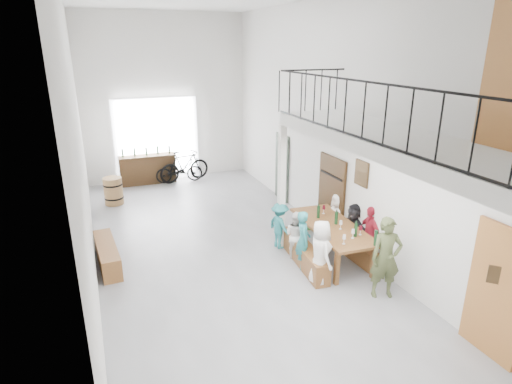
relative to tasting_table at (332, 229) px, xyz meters
name	(u,v)px	position (x,y,z in m)	size (l,w,h in m)	color
floor	(222,248)	(-2.10, 1.36, -0.71)	(12.00, 12.00, 0.00)	slate
room_walls	(217,92)	(-2.10, 1.36, 2.85)	(12.00, 12.00, 12.00)	white
gateway_portal	(157,140)	(-2.50, 7.30, 0.69)	(2.80, 0.08, 2.80)	white
right_wall_decor	(374,187)	(0.60, -0.51, 1.04)	(0.07, 8.28, 5.07)	#9B5E2A
balcony	(391,144)	(-0.12, -1.77, 2.26)	(1.52, 5.62, 4.00)	silver
tasting_table	(332,229)	(0.00, 0.00, 0.00)	(1.14, 2.47, 0.79)	brown
bench_inner	(304,254)	(-0.68, -0.04, -0.47)	(0.32, 2.01, 0.46)	brown
bench_wall	(349,246)	(0.47, 0.01, -0.50)	(0.24, 1.82, 0.42)	brown
tableware	(340,222)	(0.05, -0.21, 0.22)	(0.62, 1.60, 0.35)	black
side_bench	(107,255)	(-4.60, 1.51, -0.46)	(0.38, 1.72, 0.48)	brown
oak_barrel	(113,191)	(-4.17, 5.32, -0.30)	(0.55, 0.55, 0.81)	brown
serving_counter	(148,169)	(-2.92, 7.01, -0.23)	(1.82, 0.51, 0.96)	#36230F
counter_bottles	(146,151)	(-2.92, 7.03, 0.40)	(1.58, 0.15, 0.28)	black
guest_left_a	(320,253)	(-0.75, -0.81, -0.05)	(0.64, 0.42, 1.32)	white
guest_left_b	(303,240)	(-0.77, -0.13, -0.07)	(0.46, 0.30, 1.27)	teal
guest_left_c	(296,235)	(-0.71, 0.31, -0.16)	(0.53, 0.41, 1.09)	white
guest_left_d	(280,225)	(-0.83, 0.90, -0.16)	(0.71, 0.41, 1.10)	teal
guest_right_a	(370,235)	(0.65, -0.46, -0.06)	(0.76, 0.32, 1.30)	maroon
guest_right_b	(353,229)	(0.58, 0.05, -0.12)	(1.09, 0.35, 1.18)	black
guest_right_c	(337,217)	(0.61, 0.78, -0.12)	(0.57, 0.37, 1.17)	white
host_standing	(386,258)	(0.12, -1.66, 0.08)	(0.57, 0.38, 1.57)	#464F2C
potted_plant	(311,221)	(0.35, 1.56, -0.49)	(0.40, 0.35, 0.44)	#1D4C1F
bicycle_near	(179,170)	(-1.92, 6.70, -0.29)	(0.55, 1.58, 0.83)	black
bicycle_far	(184,166)	(-1.73, 6.74, -0.17)	(0.51, 1.79, 1.08)	black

